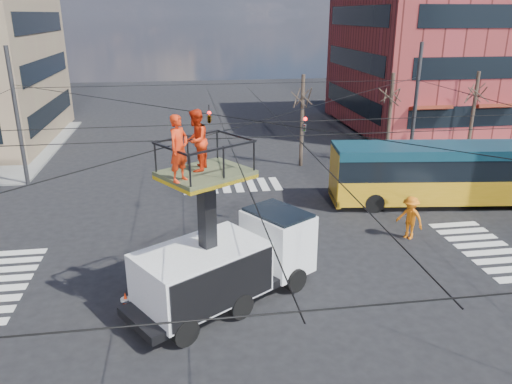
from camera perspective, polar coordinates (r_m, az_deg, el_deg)
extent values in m
plane|color=black|center=(20.44, 0.22, -8.35)|extent=(120.00, 120.00, 0.00)
cube|color=slate|center=(46.52, 22.50, 6.36)|extent=(18.00, 18.00, 0.12)
cube|color=black|center=(43.66, -22.29, 8.66)|extent=(0.12, 13.60, 1.50)
cube|color=black|center=(43.23, -22.87, 12.98)|extent=(0.12, 13.60, 1.50)
cube|color=black|center=(43.06, -23.48, 17.36)|extent=(0.12, 13.60, 1.50)
cube|color=maroon|center=(48.68, 22.83, 15.17)|extent=(20.00, 16.00, 14.00)
cube|color=black|center=(44.93, 10.88, 10.19)|extent=(0.12, 13.60, 1.58)
cube|color=black|center=(44.51, 11.17, 14.63)|extent=(0.12, 13.60, 1.57)
cube|color=black|center=(44.36, 11.49, 19.13)|extent=(0.12, 13.60, 1.57)
cylinder|color=#2D2D30|center=(33.75, 17.73, 9.21)|extent=(0.24, 0.24, 8.00)
cylinder|color=#2D2D30|center=(31.72, -25.60, 7.60)|extent=(0.24, 0.24, 8.00)
cylinder|color=black|center=(30.21, -3.34, 12.23)|extent=(24.00, 0.03, 0.03)
cylinder|color=black|center=(7.54, 14.73, -12.27)|extent=(24.00, 0.03, 0.03)
cylinder|color=black|center=(18.42, 0.24, 8.07)|extent=(24.02, 24.02, 0.03)
cylinder|color=black|center=(18.42, 0.24, 8.07)|extent=(24.02, 24.02, 0.03)
cylinder|color=black|center=(17.32, 0.85, 6.31)|extent=(24.00, 0.03, 0.03)
cylinder|color=black|center=(19.64, -0.30, 7.91)|extent=(24.00, 0.03, 0.03)
cylinder|color=black|center=(18.36, -3.49, 6.72)|extent=(0.03, 24.00, 0.03)
cylinder|color=black|center=(18.72, 3.90, 6.97)|extent=(0.03, 24.00, 0.03)
imported|color=black|center=(21.95, 5.54, 7.75)|extent=(0.16, 0.20, 1.00)
imported|color=black|center=(23.25, -5.39, 9.06)|extent=(0.26, 1.24, 0.50)
cylinder|color=#382B21|center=(32.94, 5.27, 8.04)|extent=(0.24, 0.24, 6.00)
cylinder|color=#382B21|center=(34.85, 15.00, 8.10)|extent=(0.24, 0.24, 6.00)
cylinder|color=#382B21|center=(37.63, 23.50, 7.97)|extent=(0.24, 0.24, 6.00)
cube|color=black|center=(17.87, -3.72, -10.82)|extent=(7.08, 5.63, 0.30)
cube|color=silver|center=(18.89, 2.49, -5.58)|extent=(2.81, 2.99, 2.20)
cube|color=black|center=(18.57, 2.53, -3.34)|extent=(2.59, 2.80, 0.80)
cube|color=silver|center=(16.96, -6.22, -9.18)|extent=(4.89, 4.37, 1.80)
cylinder|color=black|center=(18.55, 4.47, -9.95)|extent=(0.95, 0.78, 0.90)
cylinder|color=black|center=(20.02, -0.26, -7.53)|extent=(0.95, 0.78, 0.90)
cylinder|color=black|center=(17.04, -1.83, -12.83)|extent=(0.95, 0.78, 0.90)
cylinder|color=black|center=(18.63, -6.40, -9.90)|extent=(0.95, 0.78, 0.90)
cylinder|color=black|center=(15.98, -8.16, -15.52)|extent=(0.95, 0.78, 0.90)
cylinder|color=black|center=(17.66, -12.37, -12.06)|extent=(0.95, 0.78, 0.90)
cube|color=black|center=(16.37, -5.58, -3.65)|extent=(0.62, 0.62, 3.50)
cube|color=#42492C|center=(15.76, -5.79, 2.19)|extent=(3.32, 3.17, 0.12)
cube|color=yellow|center=(15.80, -5.78, 1.78)|extent=(3.32, 3.17, 0.12)
imported|color=red|center=(14.62, -8.81, 4.94)|extent=(0.82, 0.86, 1.98)
imported|color=red|center=(15.59, -6.87, 5.87)|extent=(0.96, 1.10, 1.93)
cube|color=#C08812|center=(28.56, 21.67, 0.61)|extent=(13.14, 4.16, 1.30)
cube|color=black|center=(28.22, 21.97, 2.91)|extent=(13.13, 4.11, 1.10)
cube|color=#0E3240|center=(28.02, 22.18, 4.48)|extent=(13.14, 4.16, 0.50)
cube|color=#C08812|center=(26.50, 9.10, 1.85)|extent=(0.55, 2.48, 2.80)
cube|color=black|center=(26.86, 8.86, -0.48)|extent=(0.47, 2.60, 0.30)
cube|color=gold|center=(26.17, 9.46, 4.46)|extent=(0.29, 1.60, 0.35)
cylinder|color=black|center=(26.18, 13.38, -1.22)|extent=(1.03, 0.42, 1.00)
cylinder|color=black|center=(28.33, 12.21, 0.48)|extent=(1.03, 0.42, 1.00)
cone|color=#F8320A|center=(17.87, -14.66, -12.10)|extent=(0.36, 0.36, 0.78)
imported|color=#DD4D0D|center=(17.89, -13.74, -10.26)|extent=(0.61, 1.06, 1.70)
imported|color=orange|center=(23.40, 17.19, -2.83)|extent=(1.33, 1.48, 1.99)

